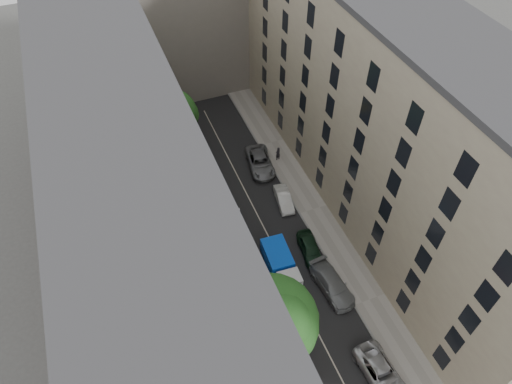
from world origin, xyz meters
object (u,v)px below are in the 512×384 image
car_left_2 (260,281)px  car_left_6 (188,127)px  pedestrian (278,154)px  tree_mid (186,169)px  car_right_3 (284,199)px  tarp_truck (280,265)px  tree_far (175,114)px  car_right_1 (332,284)px  car_right_2 (310,248)px  car_left_4 (218,191)px  lamp_post (251,282)px  car_left_3 (237,231)px  car_right_4 (260,162)px  car_left_5 (196,158)px  car_right_0 (381,373)px  tree_near (273,324)px  car_left_1 (288,343)px

car_left_2 → car_left_6: size_ratio=1.05×
car_left_2 → pedestrian: 16.28m
tree_mid → car_right_3: bearing=-16.0°
tarp_truck → car_right_3: tarp_truck is taller
tarp_truck → tree_mid: (-5.28, 10.15, 4.45)m
car_left_6 → tree_far: bearing=-120.4°
car_right_1 → car_right_2: (-0.09, 4.20, -0.04)m
tarp_truck → tree_far: tree_far is taller
tarp_truck → car_left_4: bearing=105.1°
car_right_1 → lamp_post: lamp_post is taller
tarp_truck → car_right_2: size_ratio=1.26×
tarp_truck → car_left_3: bearing=116.0°
car_right_4 → tree_mid: (-8.68, -3.25, 5.01)m
car_right_1 → lamp_post: size_ratio=0.89×
car_right_2 → tree_far: tree_far is taller
car_right_1 → car_left_6: bearing=98.1°
tarp_truck → tree_mid: bearing=121.3°
car_right_1 → lamp_post: (-7.16, 1.13, 3.03)m
car_left_6 → car_right_4: (5.77, -8.73, 0.05)m
car_left_5 → car_right_0: size_ratio=0.88×
car_right_2 → pedestrian: 12.89m
car_left_3 → car_right_0: bearing=-64.0°
car_left_2 → tree_near: bearing=-114.8°
car_left_1 → tree_near: bearing=-160.7°
car_left_2 → car_right_2: bearing=5.6°
car_left_3 → lamp_post: size_ratio=0.80×
car_left_2 → tarp_truck: bearing=4.4°
car_right_2 → pedestrian: (2.21, 12.70, 0.30)m
tarp_truck → car_left_1: tarp_truck is taller
car_left_2 → car_left_3: car_left_2 is taller
tarp_truck → tree_far: (-3.98, 19.49, 3.77)m
car_left_5 → tree_mid: tree_mid is taller
car_right_0 → car_right_2: bearing=87.3°
car_left_5 → tree_mid: 8.49m
car_right_2 → car_right_3: bearing=95.8°
car_right_0 → car_right_3: size_ratio=1.32×
car_left_3 → car_left_6: (-0.17, 16.73, 0.02)m
car_left_2 → tree_mid: size_ratio=0.62×
car_left_6 → tree_far: tree_far is taller
car_left_3 → pedestrian: size_ratio=2.72×
car_left_6 → car_right_0: bearing=-79.2°
car_left_4 → car_right_4: size_ratio=0.72×
car_right_0 → car_right_2: (0.06, 12.40, 0.00)m
car_left_1 → car_left_2: bearing=85.4°
car_right_4 → car_right_3: bearing=-78.3°
car_left_4 → lamp_post: bearing=-101.0°
car_left_5 → car_left_6: (0.63, 5.53, -0.04)m
tree_far → lamp_post: bearing=-89.0°
car_left_4 → car_right_0: 23.09m
car_left_2 → car_left_6: bearing=80.7°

